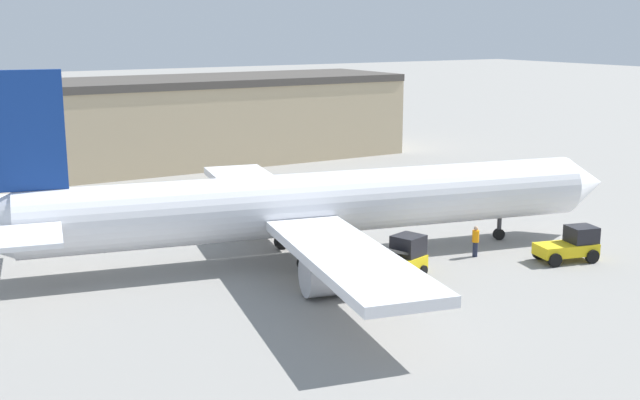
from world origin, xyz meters
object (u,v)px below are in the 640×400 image
Objects in this scene: airplane at (304,206)px; ground_crew_worker at (475,240)px; baggage_tug at (571,245)px; belt_loader_truck at (401,259)px.

ground_crew_worker is at bearing -16.61° from airplane.
airplane is at bearing 161.15° from baggage_tug.
belt_loader_truck is (-10.27, 2.55, 0.07)m from baggage_tug.
airplane is at bearing 125.68° from ground_crew_worker.
airplane is 10.56× the size of belt_loader_truck.
airplane is 10.31m from ground_crew_worker.
belt_loader_truck is at bearing 179.53° from baggage_tug.
ground_crew_worker is 0.49× the size of belt_loader_truck.
airplane reaches higher than baggage_tug.
baggage_tug is (13.03, -8.25, -2.22)m from airplane.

